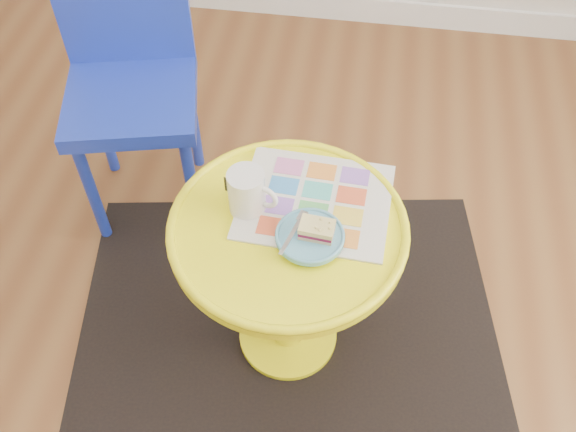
# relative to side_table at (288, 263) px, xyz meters

# --- Properties ---
(floor) EXTENTS (4.00, 4.00, 0.00)m
(floor) POSITION_rel_side_table_xyz_m (-0.23, -0.27, -0.40)
(floor) COLOR brown
(floor) RESTS_ON ground
(room_walls) EXTENTS (4.00, 4.00, 4.00)m
(room_walls) POSITION_rel_side_table_xyz_m (-1.22, 0.73, -0.34)
(room_walls) COLOR silver
(room_walls) RESTS_ON ground
(rug) EXTENTS (1.46, 1.30, 0.01)m
(rug) POSITION_rel_side_table_xyz_m (0.00, -0.00, -0.40)
(rug) COLOR black
(rug) RESTS_ON ground
(side_table) EXTENTS (0.59, 0.59, 0.56)m
(side_table) POSITION_rel_side_table_xyz_m (0.00, 0.00, 0.00)
(side_table) COLOR #FFF615
(side_table) RESTS_ON ground
(chair) EXTENTS (0.49, 0.49, 0.91)m
(chair) POSITION_rel_side_table_xyz_m (-0.59, 0.57, 0.12)
(chair) COLOR #1C33B8
(chair) RESTS_ON ground
(newspaper) EXTENTS (0.39, 0.34, 0.01)m
(newspaper) POSITION_rel_side_table_xyz_m (0.06, 0.09, 0.16)
(newspaper) COLOR silver
(newspaper) RESTS_ON side_table
(mug) EXTENTS (0.13, 0.09, 0.12)m
(mug) POSITION_rel_side_table_xyz_m (-0.11, 0.04, 0.22)
(mug) COLOR white
(mug) RESTS_ON side_table
(plate) EXTENTS (0.17, 0.17, 0.02)m
(plate) POSITION_rel_side_table_xyz_m (0.06, -0.04, 0.18)
(plate) COLOR #5CA5C3
(plate) RESTS_ON newspaper
(cake_slice) EXTENTS (0.09, 0.06, 0.04)m
(cake_slice) POSITION_rel_side_table_xyz_m (0.07, -0.03, 0.20)
(cake_slice) COLOR #D3BC8C
(cake_slice) RESTS_ON plate
(fork) EXTENTS (0.05, 0.14, 0.00)m
(fork) POSITION_rel_side_table_xyz_m (0.02, -0.03, 0.18)
(fork) COLOR silver
(fork) RESTS_ON plate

